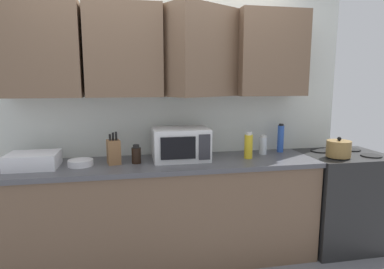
% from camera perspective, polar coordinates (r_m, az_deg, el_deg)
% --- Properties ---
extents(wall_back_with_cabinets, '(3.49, 0.59, 2.60)m').
position_cam_1_polar(wall_back_with_cabinets, '(2.94, -5.22, 9.28)').
color(wall_back_with_cabinets, silver).
rests_on(wall_back_with_cabinets, ground_plane).
extents(counter_run, '(2.62, 0.63, 0.90)m').
position_cam_1_polar(counter_run, '(2.93, -4.43, -13.30)').
color(counter_run, brown).
rests_on(counter_run, ground_plane).
extents(stove_range, '(0.76, 0.64, 0.91)m').
position_cam_1_polar(stove_range, '(3.52, 24.72, -10.24)').
color(stove_range, black).
rests_on(stove_range, ground_plane).
extents(kettle, '(0.21, 0.21, 0.18)m').
position_cam_1_polar(kettle, '(3.18, 24.33, -2.28)').
color(kettle, olive).
rests_on(kettle, stove_range).
extents(microwave, '(0.48, 0.37, 0.28)m').
position_cam_1_polar(microwave, '(2.84, -2.03, -1.64)').
color(microwave, silver).
rests_on(microwave, counter_run).
extents(dish_rack, '(0.38, 0.30, 0.12)m').
position_cam_1_polar(dish_rack, '(2.87, -26.09, -4.11)').
color(dish_rack, silver).
rests_on(dish_rack, counter_run).
extents(knife_block, '(0.12, 0.14, 0.27)m').
position_cam_1_polar(knife_block, '(2.76, -13.58, -2.95)').
color(knife_block, brown).
rests_on(knife_block, counter_run).
extents(bottle_blue_cleaner, '(0.06, 0.06, 0.28)m').
position_cam_1_polar(bottle_blue_cleaner, '(3.25, 15.28, -0.64)').
color(bottle_blue_cleaner, '#2D56B7').
rests_on(bottle_blue_cleaner, counter_run).
extents(bottle_yellow_mustard, '(0.07, 0.07, 0.24)m').
position_cam_1_polar(bottle_yellow_mustard, '(2.93, 9.88, -1.96)').
color(bottle_yellow_mustard, gold).
rests_on(bottle_yellow_mustard, counter_run).
extents(bottle_soy_dark, '(0.08, 0.08, 0.16)m').
position_cam_1_polar(bottle_soy_dark, '(2.75, -9.74, -3.51)').
color(bottle_soy_dark, black).
rests_on(bottle_soy_dark, counter_run).
extents(bottle_clear_tall, '(0.07, 0.07, 0.18)m').
position_cam_1_polar(bottle_clear_tall, '(3.12, 12.35, -1.83)').
color(bottle_clear_tall, silver).
rests_on(bottle_clear_tall, counter_run).
extents(bowl_ceramic_small, '(0.20, 0.20, 0.05)m').
position_cam_1_polar(bowl_ceramic_small, '(2.79, -18.96, -4.71)').
color(bowl_ceramic_small, silver).
rests_on(bowl_ceramic_small, counter_run).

